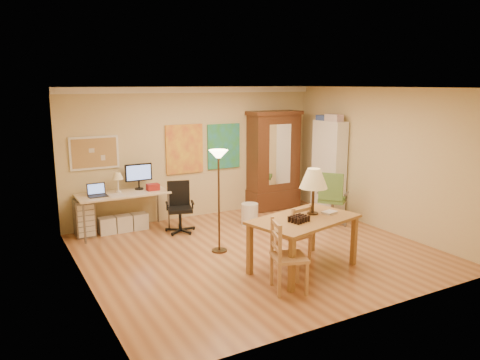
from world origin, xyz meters
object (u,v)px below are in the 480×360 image
computer_desk (125,208)px  dining_table (308,207)px  office_chair_green (332,210)px  armoire (273,167)px  office_chair_black (180,219)px  bookshelf (329,168)px

computer_desk → dining_table: bearing=-57.9°
office_chair_green → armoire: size_ratio=0.49×
office_chair_black → bookshelf: bearing=-6.2°
office_chair_black → bookshelf: bookshelf is taller
office_chair_green → dining_table: bearing=-139.1°
office_chair_green → armoire: (-0.34, 1.63, 0.66)m
dining_table → armoire: size_ratio=0.82×
dining_table → office_chair_black: (-1.04, 2.57, -0.70)m
armoire → bookshelf: bearing=-51.0°
computer_desk → office_chair_green: computer_desk is taller
dining_table → armoire: bearing=65.4°
office_chair_green → bookshelf: (0.44, 0.67, 0.71)m
computer_desk → office_chair_black: (0.91, -0.52, -0.21)m
office_chair_green → bookshelf: size_ratio=0.54×
computer_desk → office_chair_green: size_ratio=1.55×
office_chair_black → armoire: size_ratio=0.44×
dining_table → bookshelf: (2.23, 2.22, 0.04)m
dining_table → bookshelf: bookshelf is taller
office_chair_black → office_chair_green: bearing=-19.8°
armoire → bookshelf: size_ratio=1.09×
dining_table → armoire: armoire is taller
armoire → computer_desk: bearing=-178.6°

